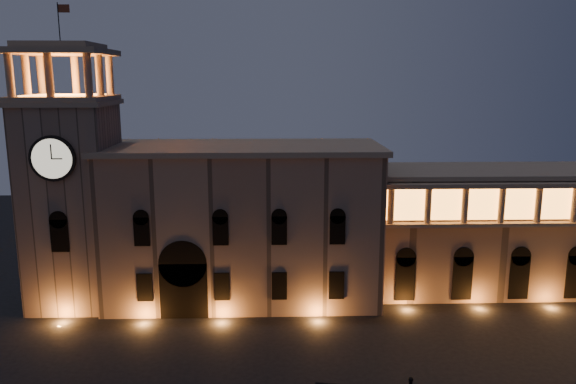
% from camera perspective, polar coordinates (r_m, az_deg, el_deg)
% --- Properties ---
extents(government_building, '(30.80, 12.80, 17.60)m').
position_cam_1_polar(government_building, '(63.65, -4.66, -3.14)').
color(government_building, '#876B58').
rests_on(government_building, ground).
extents(clock_tower, '(9.80, 9.80, 32.40)m').
position_cam_1_polar(clock_tower, '(65.49, -21.07, -0.13)').
color(clock_tower, '#876B58').
rests_on(clock_tower, ground).
extents(colonnade_wing, '(40.60, 11.50, 14.50)m').
position_cam_1_polar(colonnade_wing, '(72.69, 23.42, -3.38)').
color(colonnade_wing, '#826653').
rests_on(colonnade_wing, ground).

